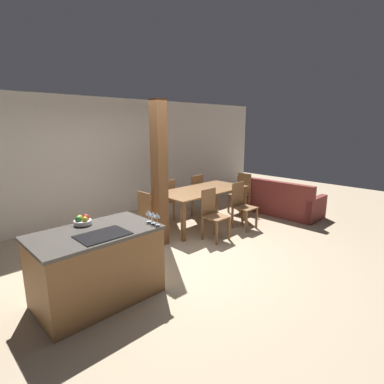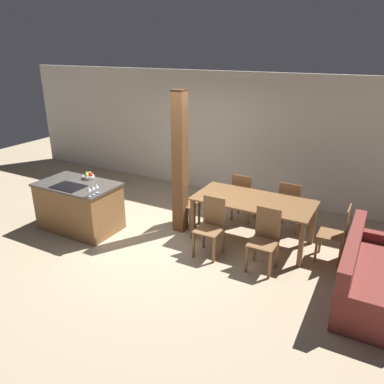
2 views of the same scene
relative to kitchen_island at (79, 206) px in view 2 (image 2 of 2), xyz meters
The scene contains 16 objects.
ground_plane 1.58m from the kitchen_island, 10.95° to the left, with size 16.00×16.00×0.00m, color tan.
wall_back 3.51m from the kitchen_island, 63.95° to the left, with size 11.20×0.08×2.70m.
kitchen_island is the anchor object (origin of this frame).
fruit_bowl 0.59m from the kitchen_island, 90.06° to the left, with size 0.22×0.22×0.12m.
wine_glass_near 0.94m from the kitchen_island, 29.35° to the right, with size 0.07×0.07×0.15m.
wine_glass_middle 0.91m from the kitchen_island, 23.07° to the right, with size 0.07×0.07×0.15m.
wine_glass_far 0.88m from the kitchen_island, 16.16° to the right, with size 0.07×0.07×0.15m.
dining_table 3.15m from the kitchen_island, 19.77° to the left, with size 2.00×0.96×0.78m.
dining_chair_near_left 2.53m from the kitchen_island, ahead, with size 0.40×0.40×0.95m.
dining_chair_near_right 3.42m from the kitchen_island, ahead, with size 0.40×0.40×0.95m.
dining_chair_far_left 3.06m from the kitchen_island, 35.19° to the left, with size 0.40×0.40×0.95m.
dining_chair_far_right 3.84m from the kitchen_island, 27.42° to the left, with size 0.40×0.40×0.95m.
dining_chair_head_end 1.90m from the kitchen_island, 33.95° to the left, with size 0.40×0.40×0.95m.
dining_chair_foot_end 4.46m from the kitchen_island, 13.77° to the left, with size 0.40×0.40×0.95m.
couch 4.90m from the kitchen_island, ahead, with size 0.82×1.96×0.83m.
timber_post 2.03m from the kitchen_island, 27.14° to the left, with size 0.21×0.21×2.53m.
Camera 2 is at (3.35, -4.81, 3.18)m, focal length 35.00 mm.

